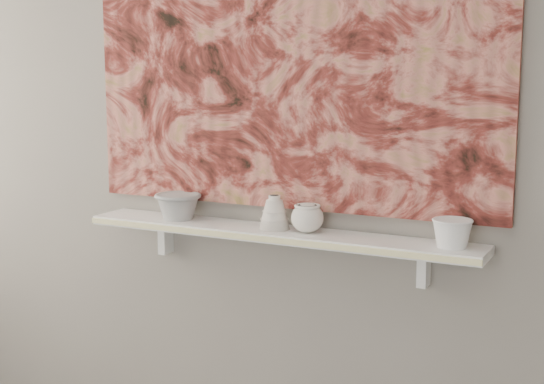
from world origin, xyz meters
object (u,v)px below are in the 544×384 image
Objects in this scene: shelf at (276,234)px; bowl_grey at (178,206)px; painting at (286,44)px; bowl_white at (452,233)px; bell_vessel at (274,212)px; cup_cream at (307,218)px.

shelf is 8.43× the size of bowl_grey.
bowl_grey reaches higher than shelf.
shelf is 0.93× the size of painting.
painting reaches higher than shelf.
shelf is at bearing -90.00° from painting.
bowl_grey is 1.37× the size of bowl_white.
painting reaches higher than bowl_grey.
bell_vessel is at bearing -92.98° from painting.
bowl_grey is 0.38m from bell_vessel.
cup_cream is 0.12m from bell_vessel.
bowl_white is at bearing 0.00° from cup_cream.
cup_cream is 0.88× the size of bowl_white.
painting is at bearing 145.26° from cup_cream.
bell_vessel is 0.95× the size of bowl_white.
cup_cream is (0.12, 0.00, 0.06)m from shelf.
cup_cream is 0.47m from bowl_white.
bowl_grey is at bearing 180.00° from bowl_white.
cup_cream is (0.50, 0.00, 0.00)m from bowl_grey.
cup_cream is (0.12, -0.08, -0.56)m from painting.
painting is 12.36× the size of bowl_white.
bowl_grey is (-0.39, 0.00, 0.06)m from shelf.
shelf is at bearing 180.00° from cup_cream.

